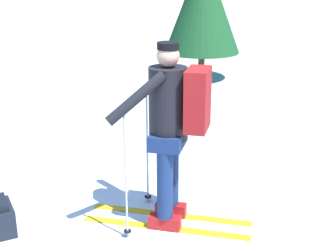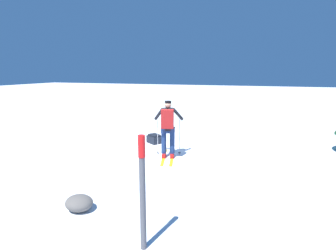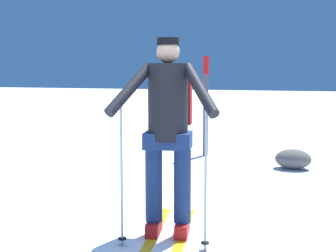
# 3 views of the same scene
# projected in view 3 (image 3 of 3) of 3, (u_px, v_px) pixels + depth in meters

# --- Properties ---
(skier) EXTENTS (0.93, 1.64, 1.74)m
(skier) POSITION_uv_depth(u_px,v_px,m) (169.00, 121.00, 4.09)
(skier) COLOR gold
(skier) RESTS_ON ground_plane
(trail_marker) EXTENTS (0.10, 0.10, 1.75)m
(trail_marker) POSITION_uv_depth(u_px,v_px,m) (206.00, 98.00, 8.21)
(trail_marker) COLOR #4C4C51
(trail_marker) RESTS_ON ground_plane
(rock_boulder) EXTENTS (0.54, 0.46, 0.30)m
(rock_boulder) POSITION_uv_depth(u_px,v_px,m) (293.00, 159.00, 7.12)
(rock_boulder) COLOR #5B5651
(rock_boulder) RESTS_ON ground_plane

